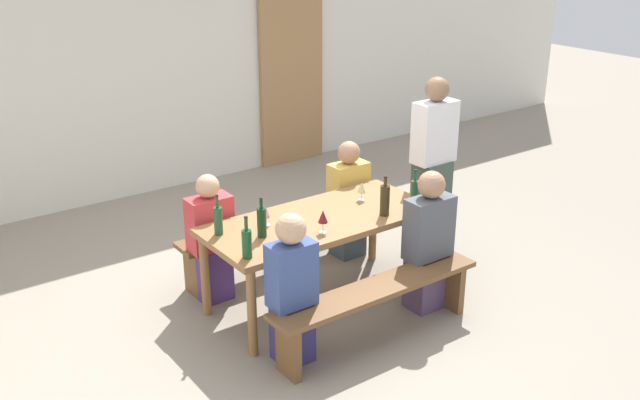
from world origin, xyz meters
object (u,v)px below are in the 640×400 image
wine_bottle_1 (262,222)px  standing_host (432,172)px  seated_guest_near_1 (428,244)px  bench_far (273,233)px  wine_glass_0 (266,213)px  wine_bottle_3 (385,200)px  seated_guest_far_0 (211,241)px  wine_glass_2 (323,217)px  seated_guest_far_1 (348,202)px  wine_bottle_2 (247,243)px  seated_guest_near_0 (292,291)px  wine_glass_1 (362,188)px  wooden_door (292,80)px  wine_bottle_0 (414,194)px  wine_bottle_4 (218,220)px  tasting_table (320,227)px  bench_near (377,298)px

wine_bottle_1 → standing_host: (1.89, 0.15, -0.04)m
wine_bottle_1 → seated_guest_near_1: (1.21, -0.53, -0.31)m
bench_far → wine_glass_0: size_ratio=11.06×
wine_bottle_3 → seated_guest_far_0: bearing=143.9°
seated_guest_far_0 → standing_host: bearing=77.2°
wine_glass_0 → standing_host: standing_host is taller
wine_glass_0 → wine_glass_2: (0.27, -0.37, 0.02)m
seated_guest_far_1 → standing_host: size_ratio=0.65×
wine_bottle_3 → seated_guest_far_1: seated_guest_far_1 is taller
wine_bottle_2 → seated_guest_near_0: size_ratio=0.28×
wine_glass_1 → standing_host: bearing=0.9°
wine_bottle_2 → seated_guest_far_0: 0.93m
wine_glass_0 → wooden_door: bearing=53.2°
wine_bottle_0 → standing_host: standing_host is taller
wine_bottle_0 → wine_bottle_1: size_ratio=1.08×
wooden_door → wine_bottle_1: wooden_door is taller
wine_bottle_0 → wine_bottle_2: 1.56m
wine_glass_2 → seated_guest_far_1: (0.89, 0.82, -0.35)m
wine_bottle_3 → wine_glass_2: size_ratio=1.79×
seated_guest_far_1 → seated_guest_far_0: bearing=-90.0°
wine_bottle_0 → standing_host: bearing=34.4°
wine_bottle_0 → seated_guest_near_1: size_ratio=0.29×
wine_glass_2 → wine_bottle_4: bearing=145.9°
wine_bottle_2 → wine_glass_2: 0.68m
wine_bottle_0 → wine_glass_0: (-1.15, 0.42, -0.02)m
tasting_table → wine_bottle_0: bearing=-22.4°
wooden_door → standing_host: size_ratio=1.24×
seated_guest_far_0 → wine_glass_1: bearing=68.3°
bench_far → wine_bottle_0: 1.36m
tasting_table → seated_guest_far_1: size_ratio=1.69×
wine_bottle_0 → seated_guest_far_0: size_ratio=0.31×
wine_bottle_4 → wine_glass_0: (0.38, -0.07, -0.01)m
bench_far → wine_bottle_2: size_ratio=5.66×
wine_bottle_2 → seated_guest_far_0: size_ratio=0.29×
wine_bottle_1 → seated_guest_near_0: seated_guest_near_0 is taller
wine_glass_1 → bench_far: bearing=128.9°
wine_glass_0 → seated_guest_near_1: bearing=-32.7°
wine_bottle_0 → wine_bottle_3: size_ratio=1.02×
bench_far → seated_guest_far_0: seated_guest_far_0 is taller
wine_bottle_2 → seated_guest_near_1: bearing=-11.0°
wine_bottle_2 → wine_bottle_4: wine_bottle_4 is taller
wine_glass_2 → wine_glass_0: bearing=126.2°
seated_guest_far_0 → wine_bottle_2: bearing=-9.9°
wine_bottle_1 → seated_guest_far_1: (1.29, 0.61, -0.34)m
wine_bottle_4 → seated_guest_near_0: 0.83m
seated_guest_far_0 → wine_bottle_0: bearing=58.4°
bench_near → seated_guest_far_1: seated_guest_far_1 is taller
wine_glass_2 → seated_guest_far_1: 1.26m
bench_far → seated_guest_near_1: 1.45m
bench_near → seated_guest_near_1: (0.65, 0.15, 0.21)m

